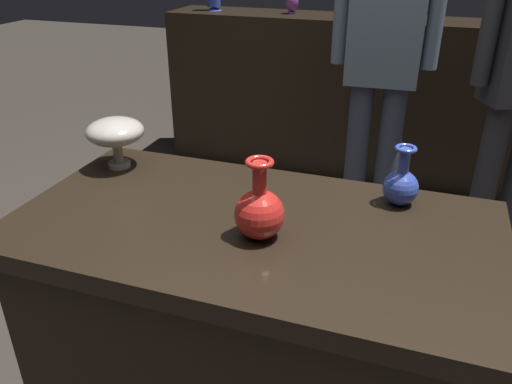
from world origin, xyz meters
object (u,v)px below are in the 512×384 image
(vase_centerpiece, at_px, (259,211))
(visitor_center_back, at_px, (384,48))
(vase_tall_behind, at_px, (115,133))
(vase_left_accent, at_px, (401,185))
(shelf_vase_left, at_px, (292,2))

(vase_centerpiece, distance_m, visitor_center_back, 1.42)
(vase_tall_behind, xyz_separation_m, visitor_center_back, (0.64, 1.17, 0.07))
(vase_tall_behind, relative_size, visitor_center_back, 0.10)
(vase_left_accent, height_order, visitor_center_back, visitor_center_back)
(visitor_center_back, bearing_deg, shelf_vase_left, -54.33)
(vase_centerpiece, bearing_deg, visitor_center_back, 85.60)
(visitor_center_back, bearing_deg, vase_centerpiece, 83.35)
(vase_left_accent, bearing_deg, vase_centerpiece, -136.93)
(vase_centerpiece, distance_m, vase_tall_behind, 0.59)
(shelf_vase_left, relative_size, visitor_center_back, 0.08)
(shelf_vase_left, bearing_deg, vase_centerpiece, -76.19)
(vase_centerpiece, height_order, vase_left_accent, vase_centerpiece)
(vase_centerpiece, relative_size, vase_tall_behind, 1.15)
(vase_tall_behind, height_order, vase_left_accent, vase_left_accent)
(vase_centerpiece, xyz_separation_m, vase_tall_behind, (-0.53, 0.24, 0.04))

